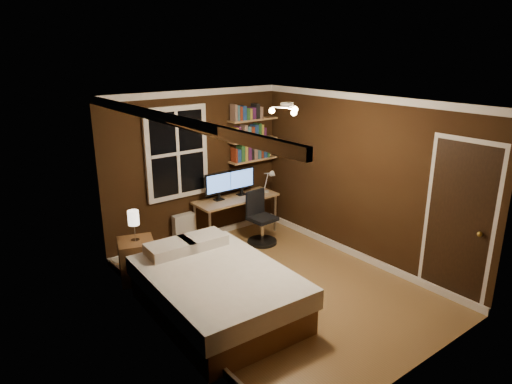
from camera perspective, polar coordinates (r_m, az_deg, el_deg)
floor at (r=6.36m, az=2.83°, el=-11.80°), size 4.20×4.20×0.00m
wall_back at (r=7.49m, az=-7.51°, el=3.02°), size 3.20×0.04×2.50m
wall_left at (r=5.01m, az=-11.07°, el=-4.62°), size 0.04×4.20×2.50m
wall_right at (r=6.95m, az=13.08°, el=1.55°), size 0.04×4.20×2.50m
ceiling at (r=5.57m, az=3.22°, el=11.21°), size 3.20×4.20×0.02m
window at (r=7.23m, az=-9.86°, el=4.82°), size 1.06×0.06×1.46m
door at (r=6.21m, az=23.93°, el=-3.68°), size 0.03×0.82×2.05m
door_knob at (r=6.06m, az=26.18°, el=-4.75°), size 0.06×0.06×0.06m
ceiling_fixture at (r=5.51m, az=3.89°, el=10.08°), size 0.44×0.44×0.18m
bookshelf_lower at (r=7.98m, az=-0.37°, el=4.07°), size 0.92×0.22×0.03m
books_row_lower at (r=7.95m, az=-0.37°, el=4.98°), size 0.66×0.16×0.23m
bookshelf_middle at (r=7.90m, az=-0.37°, el=6.53°), size 0.92×0.22×0.03m
books_row_middle at (r=7.88m, az=-0.37°, el=7.46°), size 0.60×0.16×0.23m
bookshelf_upper at (r=7.84m, az=-0.38°, el=9.04°), size 0.92×0.22×0.03m
books_row_upper at (r=7.83m, az=-0.38°, el=9.98°), size 0.54×0.16×0.23m
bed at (r=5.68m, az=-4.94°, el=-12.17°), size 1.59×2.15×0.71m
nightstand at (r=6.62m, az=-14.64°, el=-8.25°), size 0.60×0.60×0.59m
bedside_lamp at (r=6.41m, az=-15.00°, el=-4.11°), size 0.15×0.15×0.44m
radiator at (r=7.56m, az=-8.98°, el=-4.72°), size 0.36×0.13×0.55m
desk at (r=7.73m, az=-2.51°, el=-1.14°), size 1.47×0.55×0.70m
monitor_left at (r=7.54m, az=-4.71°, el=0.70°), size 0.51×0.12×0.47m
monitor_right at (r=7.79m, az=-1.83°, el=1.31°), size 0.51×0.12×0.47m
desk_lamp at (r=7.88m, az=1.63°, el=1.39°), size 0.14×0.32×0.44m
office_chair at (r=7.57m, az=0.58°, el=-4.05°), size 0.49×0.49×0.89m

